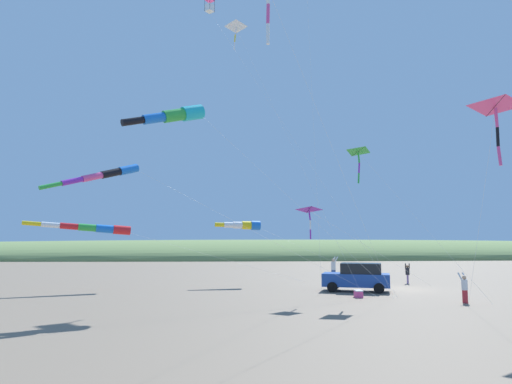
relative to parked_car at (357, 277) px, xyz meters
name	(u,v)px	position (x,y,z in m)	size (l,w,h in m)	color
ground_plane	(401,289)	(-1.21, 3.42, -0.95)	(600.00, 600.00, 0.00)	#756654
dune_ridge_grassy	(291,258)	(-56.21, 3.42, -0.95)	(28.00, 240.00, 6.95)	#6B844C
parked_car	(357,277)	(0.00, 0.00, 0.00)	(3.14, 4.67, 1.85)	#1E479E
cooler_box	(358,294)	(3.04, -0.83, -0.74)	(0.62, 0.42, 0.42)	#EF4C93
person_adult_flyer	(334,267)	(-8.67, 0.44, 0.12)	(0.62, 0.69, 1.97)	#335199
person_child_green_jacket	(464,286)	(5.78, 4.18, -0.07)	(0.53, 0.43, 1.62)	#B72833
person_child_grey_jacket	(407,272)	(-5.15, 5.47, -0.10)	(0.54, 0.46, 1.56)	#8E6B9E
kite_delta_rainbow_low_near	(358,152)	(3.06, -0.65, 7.78)	(4.05, 6.87, 9.05)	green
kite_box_striped_overhead	(210,4)	(-0.84, -9.94, 19.16)	(3.97, 11.93, 20.82)	#EF4C93
kite_windsock_red_high_left	(244,225)	(-5.02, -7.34, 3.55)	(5.51, 12.17, 4.86)	blue
kite_windsock_purple_drifting	(175,115)	(4.16, -11.63, 9.56)	(3.26, 15.67, 11.44)	#1EB7C6
kite_delta_yellow_midlevel	(309,210)	(4.72, -4.00, 4.09)	(8.55, 11.13, 5.30)	purple
kite_delta_orange_high_right	(236,28)	(-4.05, -8.02, 18.98)	(6.40, 8.44, 20.39)	white
kite_windsock_long_streamer_left	(106,174)	(8.46, -14.25, 5.46)	(7.62, 16.88, 7.12)	blue
kite_windsock_green_low_center	(93,228)	(-1.74, -17.77, 3.23)	(6.22, 19.70, 4.62)	red
kite_delta_blue_topmost	(495,106)	(11.64, 2.79, 8.07)	(5.28, 1.88, 9.42)	#EF4C93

